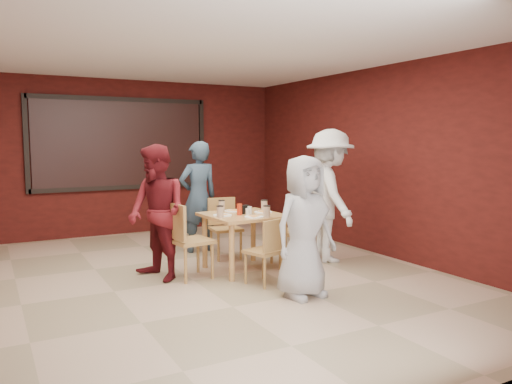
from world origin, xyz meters
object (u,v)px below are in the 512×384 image
chair_back (224,224)px  diner_left (157,213)px  dining_table (243,221)px  chair_front (268,248)px  diner_right (330,196)px  diner_front (304,227)px  diner_back (198,197)px  chair_left (186,236)px  chair_right (294,227)px

chair_back → diner_left: (-1.22, -0.69, 0.34)m
dining_table → chair_front: 0.78m
diner_left → diner_right: size_ratio=0.89×
dining_table → diner_front: (0.07, -1.31, 0.12)m
chair_front → diner_right: (1.37, 0.64, 0.48)m
dining_table → chair_back: dining_table is taller
dining_table → chair_back: size_ratio=1.14×
diner_right → chair_front: bearing=129.1°
dining_table → diner_back: size_ratio=0.58×
chair_left → diner_right: diner_right is taller
diner_right → chair_left: bearing=102.0°
chair_right → diner_right: bearing=-0.5°
chair_front → chair_left: 1.05m
diner_left → diner_front: bearing=24.3°
chair_front → chair_back: size_ratio=0.92×
dining_table → chair_left: (-0.81, -0.04, -0.13)m
diner_back → chair_left: bearing=59.7°
dining_table → diner_right: 1.35m
diner_front → diner_right: bearing=37.5°
diner_back → diner_right: bearing=131.7°
chair_front → diner_right: 1.59m
dining_table → chair_left: bearing=-177.4°
dining_table → diner_back: diner_back is taller
diner_back → diner_front: bearing=91.1°
diner_back → diner_left: (-1.04, -1.22, -0.01)m
diner_right → diner_front: bearing=148.0°
chair_left → diner_front: diner_front is taller
dining_table → chair_back: bearing=83.2°
chair_front → chair_left: size_ratio=0.84×
chair_back → diner_front: size_ratio=0.56×
chair_back → chair_right: chair_right is taller
chair_left → diner_left: size_ratio=0.57×
chair_front → chair_back: (0.15, 1.55, 0.04)m
chair_back → diner_front: diner_front is taller
chair_left → chair_front: bearing=-43.2°
diner_left → diner_back: bearing=123.8°
chair_left → diner_left: (-0.31, 0.15, 0.30)m
chair_front → chair_left: chair_left is taller
diner_front → diner_right: 1.73m
chair_back → diner_front: 2.13m
dining_table → diner_left: 1.15m
chair_back → diner_back: bearing=109.2°
diner_left → diner_right: bearing=68.8°
chair_front → chair_left: bearing=136.8°
chair_right → diner_right: (0.59, -0.01, 0.40)m
diner_front → diner_right: size_ratio=0.83×
chair_right → diner_front: size_ratio=0.61×
chair_left → diner_left: bearing=154.5°
dining_table → chair_left: 0.82m
diner_front → diner_right: diner_right is taller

